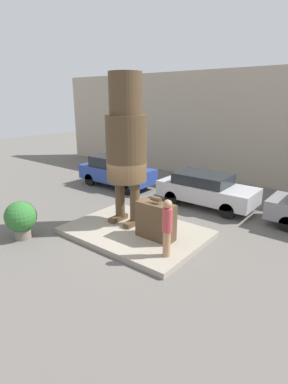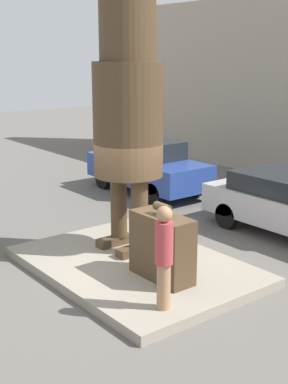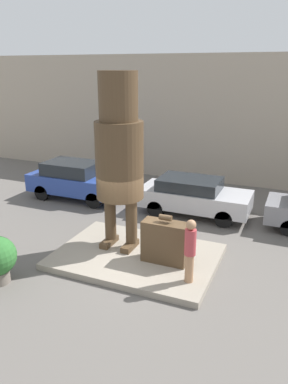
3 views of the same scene
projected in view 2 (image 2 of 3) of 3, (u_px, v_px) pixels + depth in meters
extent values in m
plane|color=#605B56|center=(135.00, 270.00, 10.90)|extent=(60.00, 60.00, 0.00)
cube|color=gray|center=(135.00, 266.00, 10.88)|extent=(4.84, 3.45, 0.19)
cube|color=#4C3823|center=(115.00, 241.00, 11.79)|extent=(0.28, 0.83, 0.18)
cube|color=#4C3823|center=(135.00, 250.00, 11.23)|extent=(0.28, 0.83, 0.18)
cylinder|color=#4C3823|center=(119.00, 204.00, 11.66)|extent=(0.36, 0.36, 1.44)
cylinder|color=#4C3823|center=(139.00, 212.00, 11.10)|extent=(0.36, 0.36, 1.44)
cylinder|color=#4C3823|center=(128.00, 120.00, 10.90)|extent=(1.44, 1.44, 2.32)
cylinder|color=#4C3823|center=(127.00, 25.00, 10.43)|extent=(1.13, 1.13, 1.39)
cube|color=#4C3823|center=(162.00, 247.00, 9.91)|extent=(1.33, 0.54, 1.24)
cylinder|color=#4C3823|center=(162.00, 207.00, 9.72)|extent=(0.36, 0.16, 0.16)
cylinder|color=#A87A56|center=(164.00, 286.00, 8.78)|extent=(0.23, 0.23, 0.80)
cylinder|color=#B23D42|center=(164.00, 243.00, 8.59)|extent=(0.30, 0.30, 0.71)
sphere|color=#A87A56|center=(164.00, 214.00, 8.47)|extent=(0.27, 0.27, 0.27)
cube|color=#284293|center=(148.00, 170.00, 16.80)|extent=(4.24, 1.82, 0.76)
cube|color=#1E2328|center=(144.00, 149.00, 16.80)|extent=(2.33, 1.64, 0.56)
cylinder|color=black|center=(195.00, 186.00, 16.39)|extent=(0.68, 0.18, 0.68)
cylinder|color=black|center=(154.00, 195.00, 15.41)|extent=(0.68, 0.18, 0.68)
cylinder|color=black|center=(143.00, 172.00, 18.39)|extent=(0.68, 0.18, 0.68)
cylinder|color=black|center=(103.00, 178.00, 17.41)|extent=(0.68, 0.18, 0.68)
cube|color=#1E2328|center=(286.00, 183.00, 12.86)|extent=(2.38, 1.64, 0.46)
cylinder|color=black|center=(269.00, 205.00, 14.44)|extent=(0.65, 0.18, 0.65)
cylinder|color=black|center=(227.00, 216.00, 13.46)|extent=(0.65, 0.18, 0.65)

